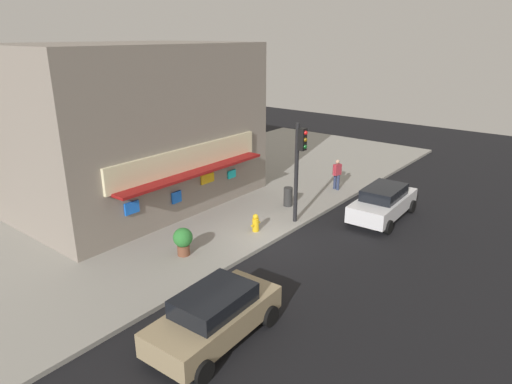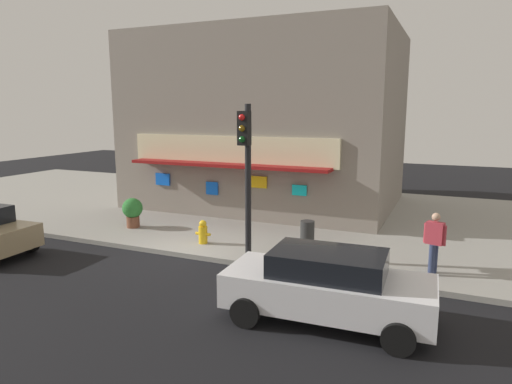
{
  "view_description": "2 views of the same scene",
  "coord_description": "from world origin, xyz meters",
  "px_view_note": "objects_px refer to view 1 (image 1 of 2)",
  "views": [
    {
      "loc": [
        -13.74,
        -9.98,
        8.24
      ],
      "look_at": [
        0.48,
        1.37,
        1.82
      ],
      "focal_mm": 31.62,
      "sensor_mm": 36.0,
      "label": 1
    },
    {
      "loc": [
        7.53,
        -11.36,
        4.49
      ],
      "look_at": [
        1.67,
        2.11,
        1.83
      ],
      "focal_mm": 31.8,
      "sensor_mm": 36.0,
      "label": 2
    }
  ],
  "objects_px": {
    "fire_hydrant": "(256,223)",
    "potted_plant_by_doorway": "(183,240)",
    "traffic_light": "(299,160)",
    "parked_car_white": "(383,202)",
    "parked_car_tan": "(215,315)",
    "trash_can": "(288,197)",
    "pedestrian": "(337,173)"
  },
  "relations": [
    {
      "from": "parked_car_white",
      "to": "parked_car_tan",
      "type": "bearing_deg",
      "value": -179.95
    },
    {
      "from": "trash_can",
      "to": "potted_plant_by_doorway",
      "type": "height_order",
      "value": "potted_plant_by_doorway"
    },
    {
      "from": "fire_hydrant",
      "to": "parked_car_tan",
      "type": "distance_m",
      "value": 7.21
    },
    {
      "from": "fire_hydrant",
      "to": "trash_can",
      "type": "xyz_separation_m",
      "value": [
        3.37,
        0.64,
        0.1
      ]
    },
    {
      "from": "trash_can",
      "to": "parked_car_white",
      "type": "height_order",
      "value": "parked_car_white"
    },
    {
      "from": "parked_car_tan",
      "to": "fire_hydrant",
      "type": "bearing_deg",
      "value": 29.48
    },
    {
      "from": "trash_can",
      "to": "parked_car_tan",
      "type": "bearing_deg",
      "value": -156.55
    },
    {
      "from": "traffic_light",
      "to": "trash_can",
      "type": "height_order",
      "value": "traffic_light"
    },
    {
      "from": "trash_can",
      "to": "pedestrian",
      "type": "relative_size",
      "value": 0.56
    },
    {
      "from": "parked_car_white",
      "to": "parked_car_tan",
      "type": "distance_m",
      "value": 11.37
    },
    {
      "from": "fire_hydrant",
      "to": "trash_can",
      "type": "relative_size",
      "value": 0.83
    },
    {
      "from": "potted_plant_by_doorway",
      "to": "traffic_light",
      "type": "bearing_deg",
      "value": -16.57
    },
    {
      "from": "parked_car_white",
      "to": "fire_hydrant",
      "type": "bearing_deg",
      "value": 145.3
    },
    {
      "from": "trash_can",
      "to": "parked_car_white",
      "type": "xyz_separation_m",
      "value": [
        1.73,
        -4.17,
        0.18
      ]
    },
    {
      "from": "parked_car_white",
      "to": "parked_car_tan",
      "type": "height_order",
      "value": "parked_car_white"
    },
    {
      "from": "trash_can",
      "to": "pedestrian",
      "type": "bearing_deg",
      "value": -9.86
    },
    {
      "from": "traffic_light",
      "to": "fire_hydrant",
      "type": "bearing_deg",
      "value": 157.0
    },
    {
      "from": "pedestrian",
      "to": "trash_can",
      "type": "bearing_deg",
      "value": 170.14
    },
    {
      "from": "pedestrian",
      "to": "parked_car_tan",
      "type": "distance_m",
      "value": 13.8
    },
    {
      "from": "traffic_light",
      "to": "parked_car_white",
      "type": "relative_size",
      "value": 1.01
    },
    {
      "from": "parked_car_white",
      "to": "traffic_light",
      "type": "bearing_deg",
      "value": 139.28
    },
    {
      "from": "parked_car_tan",
      "to": "pedestrian",
      "type": "bearing_deg",
      "value": 14.85
    },
    {
      "from": "trash_can",
      "to": "parked_car_white",
      "type": "bearing_deg",
      "value": -67.42
    },
    {
      "from": "trash_can",
      "to": "parked_car_tan",
      "type": "distance_m",
      "value": 10.51
    },
    {
      "from": "traffic_light",
      "to": "parked_car_tan",
      "type": "xyz_separation_m",
      "value": [
        -8.24,
        -2.71,
        -2.26
      ]
    },
    {
      "from": "parked_car_white",
      "to": "parked_car_tan",
      "type": "relative_size",
      "value": 1.05
    },
    {
      "from": "traffic_light",
      "to": "potted_plant_by_doorway",
      "type": "distance_m",
      "value": 6.11
    },
    {
      "from": "traffic_light",
      "to": "pedestrian",
      "type": "xyz_separation_m",
      "value": [
        5.1,
        0.83,
        -1.98
      ]
    },
    {
      "from": "fire_hydrant",
      "to": "parked_car_white",
      "type": "bearing_deg",
      "value": -34.7
    },
    {
      "from": "fire_hydrant",
      "to": "pedestrian",
      "type": "relative_size",
      "value": 0.47
    },
    {
      "from": "fire_hydrant",
      "to": "potted_plant_by_doorway",
      "type": "distance_m",
      "value": 3.56
    },
    {
      "from": "potted_plant_by_doorway",
      "to": "parked_car_tan",
      "type": "xyz_separation_m",
      "value": [
        -2.8,
        -4.33,
        0.01
      ]
    }
  ]
}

